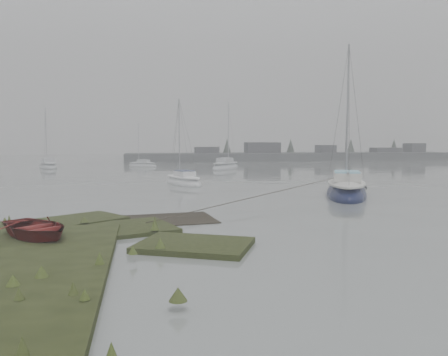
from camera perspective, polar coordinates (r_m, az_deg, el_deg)
ground at (r=44.32m, az=-9.21°, el=0.31°), size 160.00×160.00×0.00m
far_shoreline at (r=81.08m, az=9.50°, el=2.90°), size 60.00×8.00×4.15m
sailboat_main at (r=28.15m, az=15.68°, el=-1.68°), size 5.15×7.61×10.26m
sailboat_white at (r=34.77m, az=-5.32°, el=-0.48°), size 3.48×5.47×7.34m
sailboat_far_a at (r=60.23m, az=-21.99°, el=1.43°), size 3.90×6.29×8.44m
sailboat_far_b at (r=54.51m, az=0.22°, el=1.49°), size 5.39×6.44×9.02m
sailboat_far_c at (r=60.48m, az=-10.60°, el=1.65°), size 4.53×3.89×6.39m
dinghy at (r=15.83m, az=-23.39°, el=-5.95°), size 3.82×3.98×0.67m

